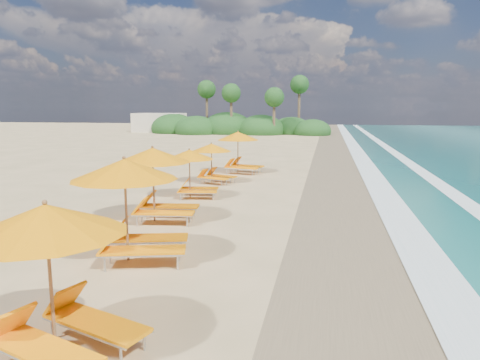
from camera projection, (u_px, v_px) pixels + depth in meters
The scene contains 11 objects.
ground at pixel (240, 213), 15.81m from camera, with size 160.00×160.00×0.00m, color tan.
wet_sand at pixel (354, 218), 15.04m from camera, with size 4.00×160.00×0.01m, color #85714F.
surf_foam at pixel (438, 221), 14.51m from camera, with size 4.00×160.00×0.01m.
station_0 at pixel (58, 271), 6.55m from camera, with size 3.10×3.04×2.43m.
station_1 at pixel (134, 203), 10.72m from camera, with size 3.26×3.15×2.62m.
station_2 at pixel (159, 179), 14.48m from camera, with size 2.95×2.80×2.53m.
station_3 at pixel (193, 170), 18.30m from camera, with size 2.48×2.37×2.08m.
station_4 at pixel (214, 160), 21.81m from camera, with size 2.60×2.56×2.03m.
station_5 at pixel (241, 149), 25.06m from camera, with size 2.98×2.86×2.43m.
treeline at pixel (234, 127), 61.58m from camera, with size 25.80×8.80×9.74m.
beach_building at pixel (160, 123), 66.25m from camera, with size 7.00×5.00×2.80m, color beige.
Camera 1 is at (3.01, -15.10, 3.78)m, focal length 32.81 mm.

